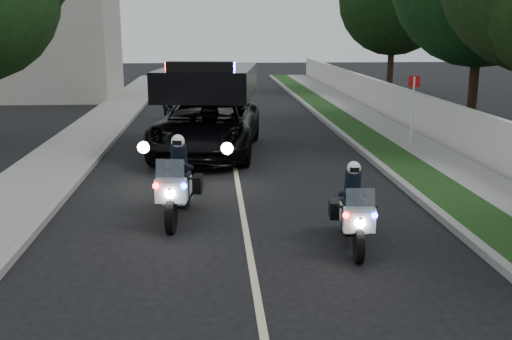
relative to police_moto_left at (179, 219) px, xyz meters
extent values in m
plane|color=black|center=(1.35, -3.61, 0.00)|extent=(120.00, 120.00, 0.00)
cube|color=gray|center=(5.45, 6.39, 0.07)|extent=(0.20, 60.00, 0.15)
cube|color=#193814|center=(6.15, 6.39, 0.08)|extent=(1.20, 60.00, 0.16)
cube|color=gray|center=(7.45, 6.39, 0.08)|extent=(1.40, 60.00, 0.16)
cube|color=beige|center=(8.45, 6.39, 0.75)|extent=(0.22, 60.00, 1.50)
cube|color=gray|center=(-2.75, 6.39, 0.07)|extent=(0.20, 60.00, 0.15)
cube|color=gray|center=(-3.85, 6.39, 0.08)|extent=(2.00, 60.00, 0.16)
cube|color=#A8A396|center=(-8.65, 22.39, 3.50)|extent=(8.00, 6.00, 7.00)
cube|color=#BFB78C|center=(1.35, 6.39, 0.00)|extent=(0.12, 50.00, 0.01)
imported|color=black|center=(0.57, 6.69, 0.00)|extent=(3.81, 6.80, 3.14)
imported|color=black|center=(-1.19, 13.93, 0.00)|extent=(0.57, 1.62, 0.84)
imported|color=black|center=(-1.19, 13.93, 0.00)|extent=(0.60, 0.40, 1.64)
camera|label=1|loc=(0.73, -11.99, 3.89)|focal=42.04mm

